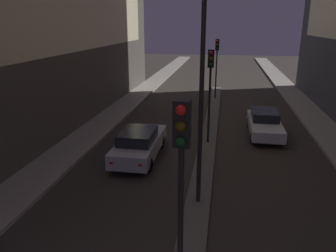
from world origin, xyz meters
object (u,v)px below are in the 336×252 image
(street_lamp, at_px, (202,69))
(car_right_lane, at_px, (264,123))
(traffic_light_near, at_px, (181,168))
(car_left_lane, at_px, (139,143))
(traffic_light_far, at_px, (217,56))
(traffic_light_mid, at_px, (210,76))

(street_lamp, xyz_separation_m, car_right_lane, (3.21, 8.49, -4.26))
(traffic_light_near, relative_size, car_left_lane, 1.04)
(traffic_light_far, height_order, street_lamp, street_lamp)
(traffic_light_mid, height_order, car_left_lane, traffic_light_mid)
(traffic_light_near, relative_size, car_right_lane, 1.04)
(traffic_light_near, xyz_separation_m, traffic_light_far, (0.00, 22.40, 0.00))
(traffic_light_far, relative_size, street_lamp, 0.65)
(street_lamp, bearing_deg, car_left_lane, 130.51)
(traffic_light_near, distance_m, car_left_lane, 9.83)
(street_lamp, bearing_deg, traffic_light_far, 90.00)
(traffic_light_near, bearing_deg, car_left_lane, 110.03)
(traffic_light_near, bearing_deg, traffic_light_far, 90.00)
(traffic_light_mid, bearing_deg, traffic_light_near, -90.00)
(car_right_lane, bearing_deg, traffic_light_mid, -146.15)
(traffic_light_mid, xyz_separation_m, traffic_light_far, (0.00, 11.02, 0.00))
(traffic_light_mid, xyz_separation_m, car_left_lane, (-3.21, -2.58, -2.98))
(car_right_lane, bearing_deg, traffic_light_far, 109.88)
(street_lamp, height_order, car_right_lane, street_lamp)
(traffic_light_near, height_order, traffic_light_far, same)
(traffic_light_far, distance_m, street_lamp, 17.40)
(traffic_light_far, xyz_separation_m, street_lamp, (0.00, -17.36, 1.24))
(traffic_light_near, relative_size, traffic_light_far, 1.00)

